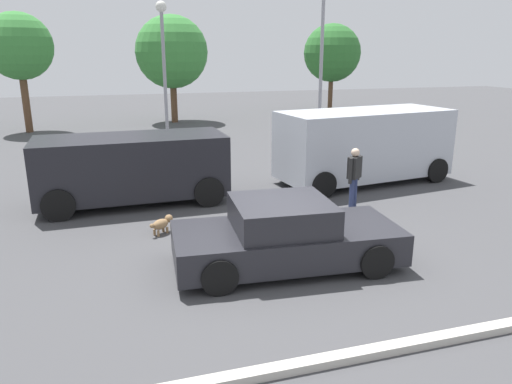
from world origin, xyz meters
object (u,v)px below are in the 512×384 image
sedan_foreground (285,236)px  van_white (364,144)px  suv_dark (132,167)px  pedestrian (354,173)px  dog (162,223)px  light_post_near (163,49)px  light_post_mid (322,34)px

sedan_foreground → van_white: 6.82m
suv_dark → pedestrian: 5.85m
dog → pedestrian: pedestrian is taller
sedan_foreground → dog: bearing=135.1°
van_white → light_post_near: size_ratio=0.95×
pedestrian → light_post_mid: bearing=124.5°
dog → van_white: van_white is taller
sedan_foreground → light_post_near: 13.21m
suv_dark → pedestrian: bearing=157.9°
sedan_foreground → suv_dark: size_ratio=0.88×
light_post_mid → pedestrian: bearing=-107.5°
sedan_foreground → pedestrian: bearing=48.3°
dog → light_post_near: bearing=45.1°
suv_dark → light_post_mid: (7.91, 5.66, 3.59)m
light_post_near → light_post_mid: (6.06, -2.14, 0.55)m
dog → light_post_mid: light_post_mid is taller
van_white → light_post_mid: size_ratio=0.81×
dog → van_white: (6.51, 2.76, 0.96)m
light_post_near → pedestrian: bearing=-70.0°
suv_dark → sedan_foreground: bearing=115.9°
sedan_foreground → pedestrian: 4.10m
dog → pedestrian: bearing=-31.8°
sedan_foreground → dog: sedan_foreground is taller
pedestrian → light_post_near: size_ratio=0.27×
dog → pedestrian: size_ratio=0.35×
suv_dark → light_post_mid: light_post_mid is taller
van_white → pedestrian: van_white is taller
sedan_foreground → pedestrian: pedestrian is taller
dog → suv_dark: bearing=63.0°
dog → van_white: bearing=-14.3°
van_white → suv_dark: van_white is taller
suv_dark → light_post_near: size_ratio=0.84×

